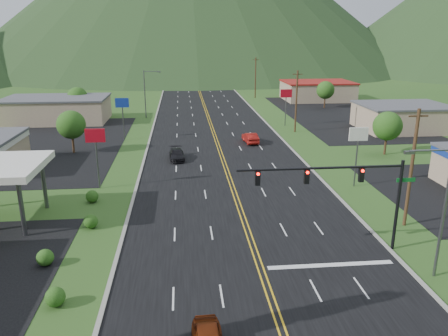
{
  "coord_description": "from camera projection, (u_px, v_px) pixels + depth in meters",
  "views": [
    {
      "loc": [
        -5.16,
        -14.48,
        15.67
      ],
      "look_at": [
        -1.63,
        21.42,
        4.5
      ],
      "focal_mm": 35.0,
      "sensor_mm": 36.0,
      "label": 1
    }
  ],
  "objects": [
    {
      "name": "tree_east_b",
      "position": [
        325.0,
        90.0,
        94.32
      ],
      "size": [
        3.84,
        3.84,
        5.82
      ],
      "color": "#382314",
      "rests_on": "ground"
    },
    {
      "name": "car_red_far",
      "position": [
        250.0,
        138.0,
        64.87
      ],
      "size": [
        2.05,
        4.74,
        1.52
      ],
      "primitive_type": "imported",
      "rotation": [
        0.0,
        0.0,
        3.24
      ],
      "color": "#9E1511",
      "rests_on": "ground"
    },
    {
      "name": "pole_sign_east_a",
      "position": [
        358.0,
        140.0,
        45.22
      ],
      "size": [
        2.0,
        0.18,
        6.4
      ],
      "color": "#59595E",
      "rests_on": "ground"
    },
    {
      "name": "utility_pole_a",
      "position": [
        412.0,
        168.0,
        35.74
      ],
      "size": [
        1.6,
        0.28,
        10.0
      ],
      "color": "#382314",
      "rests_on": "ground"
    },
    {
      "name": "streetlight_east",
      "position": [
        440.0,
        205.0,
        27.9
      ],
      "size": [
        3.28,
        0.25,
        9.0
      ],
      "color": "#59595E",
      "rests_on": "ground"
    },
    {
      "name": "streetlight_west",
      "position": [
        146.0,
        91.0,
        82.81
      ],
      "size": [
        3.28,
        0.25,
        9.0
      ],
      "color": "#59595E",
      "rests_on": "ground"
    },
    {
      "name": "pole_sign_west_b",
      "position": [
        122.0,
        107.0,
        65.52
      ],
      "size": [
        2.0,
        0.18,
        6.4
      ],
      "color": "#59595E",
      "rests_on": "ground"
    },
    {
      "name": "car_dark_mid",
      "position": [
        177.0,
        155.0,
        56.25
      ],
      "size": [
        2.14,
        4.65,
        1.32
      ],
      "primitive_type": "imported",
      "rotation": [
        0.0,
        0.0,
        0.07
      ],
      "color": "black",
      "rests_on": "ground"
    },
    {
      "name": "pole_sign_east_b",
      "position": [
        286.0,
        97.0,
        75.65
      ],
      "size": [
        2.0,
        0.18,
        6.4
      ],
      "color": "#59595E",
      "rests_on": "ground"
    },
    {
      "name": "tree_west_b",
      "position": [
        78.0,
        97.0,
        83.85
      ],
      "size": [
        3.84,
        3.84,
        5.82
      ],
      "color": "#382314",
      "rests_on": "ground"
    },
    {
      "name": "building_east_far",
      "position": [
        317.0,
        91.0,
        106.39
      ],
      "size": [
        16.4,
        12.4,
        4.5
      ],
      "color": "tan",
      "rests_on": "ground"
    },
    {
      "name": "tree_west_a",
      "position": [
        71.0,
        125.0,
        58.65
      ],
      "size": [
        3.84,
        3.84,
        5.82
      ],
      "color": "#382314",
      "rests_on": "ground"
    },
    {
      "name": "pole_sign_west_a",
      "position": [
        96.0,
        142.0,
        44.6
      ],
      "size": [
        2.0,
        0.18,
        6.4
      ],
      "color": "#59595E",
      "rests_on": "ground"
    },
    {
      "name": "utility_pole_b",
      "position": [
        296.0,
        101.0,
        70.92
      ],
      "size": [
        1.6,
        0.28,
        10.0
      ],
      "color": "#382314",
      "rests_on": "ground"
    },
    {
      "name": "building_west_far",
      "position": [
        57.0,
        109.0,
        80.25
      ],
      "size": [
        18.4,
        11.4,
        4.5
      ],
      "color": "tan",
      "rests_on": "ground"
    },
    {
      "name": "traffic_signal",
      "position": [
        347.0,
        184.0,
        31.22
      ],
      "size": [
        13.1,
        0.43,
        7.0
      ],
      "color": "black",
      "rests_on": "ground"
    },
    {
      "name": "utility_pole_c",
      "position": [
        255.0,
        77.0,
        108.95
      ],
      "size": [
        1.6,
        0.28,
        10.0
      ],
      "color": "#382314",
      "rests_on": "ground"
    },
    {
      "name": "building_east_mid",
      "position": [
        403.0,
        117.0,
        73.52
      ],
      "size": [
        14.4,
        11.4,
        4.3
      ],
      "color": "tan",
      "rests_on": "ground"
    },
    {
      "name": "utility_pole_d",
      "position": [
        236.0,
        66.0,
        146.97
      ],
      "size": [
        1.6,
        0.28,
        10.0
      ],
      "color": "#382314",
      "rests_on": "ground"
    },
    {
      "name": "tree_east_a",
      "position": [
        387.0,
        126.0,
        57.82
      ],
      "size": [
        3.84,
        3.84,
        5.82
      ],
      "color": "#382314",
      "rests_on": "ground"
    }
  ]
}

